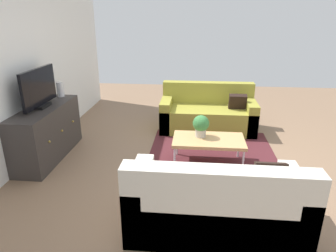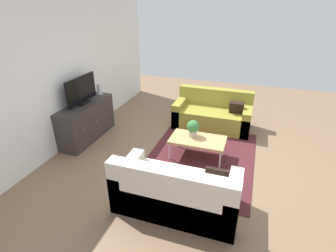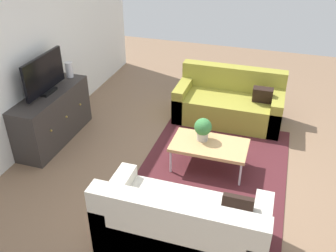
{
  "view_description": "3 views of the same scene",
  "coord_description": "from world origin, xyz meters",
  "px_view_note": "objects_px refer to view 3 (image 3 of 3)",
  "views": [
    {
      "loc": [
        -3.88,
        0.12,
        2.02
      ],
      "look_at": [
        0.0,
        0.49,
        0.56
      ],
      "focal_mm": 32.14,
      "sensor_mm": 36.0,
      "label": 1
    },
    {
      "loc": [
        -4.11,
        -0.9,
        2.69
      ],
      "look_at": [
        0.0,
        0.49,
        0.56
      ],
      "focal_mm": 28.18,
      "sensor_mm": 36.0,
      "label": 2
    },
    {
      "loc": [
        -4.01,
        -0.78,
        3.09
      ],
      "look_at": [
        0.0,
        0.49,
        0.56
      ],
      "focal_mm": 39.9,
      "sensor_mm": 36.0,
      "label": 3
    }
  ],
  "objects_px": {
    "flat_screen_tv": "(44,75)",
    "coffee_table": "(209,146)",
    "tv_console": "(53,117)",
    "glass_vase": "(69,70)",
    "couch_left_side": "(182,229)",
    "potted_plant": "(203,128)",
    "couch_right_side": "(230,103)"
  },
  "relations": [
    {
      "from": "couch_right_side",
      "to": "tv_console",
      "type": "height_order",
      "value": "couch_right_side"
    },
    {
      "from": "couch_right_side",
      "to": "flat_screen_tv",
      "type": "xyz_separation_m",
      "value": [
        -1.42,
        2.39,
        0.76
      ]
    },
    {
      "from": "flat_screen_tv",
      "to": "tv_console",
      "type": "bearing_deg",
      "value": -90.0
    },
    {
      "from": "coffee_table",
      "to": "couch_right_side",
      "type": "bearing_deg",
      "value": -1.2
    },
    {
      "from": "couch_left_side",
      "to": "tv_console",
      "type": "xyz_separation_m",
      "value": [
        1.44,
        2.37,
        0.11
      ]
    },
    {
      "from": "tv_console",
      "to": "couch_right_side",
      "type": "bearing_deg",
      "value": -59.09
    },
    {
      "from": "couch_left_side",
      "to": "couch_right_side",
      "type": "xyz_separation_m",
      "value": [
        2.86,
        0.0,
        0.0
      ]
    },
    {
      "from": "tv_console",
      "to": "glass_vase",
      "type": "distance_m",
      "value": 0.78
    },
    {
      "from": "couch_left_side",
      "to": "glass_vase",
      "type": "relative_size",
      "value": 7.19
    },
    {
      "from": "potted_plant",
      "to": "coffee_table",
      "type": "bearing_deg",
      "value": -124.11
    },
    {
      "from": "tv_console",
      "to": "flat_screen_tv",
      "type": "height_order",
      "value": "flat_screen_tv"
    },
    {
      "from": "coffee_table",
      "to": "tv_console",
      "type": "bearing_deg",
      "value": 89.7
    },
    {
      "from": "couch_left_side",
      "to": "potted_plant",
      "type": "relative_size",
      "value": 5.39
    },
    {
      "from": "coffee_table",
      "to": "potted_plant",
      "type": "height_order",
      "value": "potted_plant"
    },
    {
      "from": "couch_left_side",
      "to": "potted_plant",
      "type": "bearing_deg",
      "value": 5.46
    },
    {
      "from": "potted_plant",
      "to": "couch_right_side",
      "type": "bearing_deg",
      "value": -6.06
    },
    {
      "from": "glass_vase",
      "to": "flat_screen_tv",
      "type": "bearing_deg",
      "value": 178.07
    },
    {
      "from": "glass_vase",
      "to": "couch_left_side",
      "type": "bearing_deg",
      "value": -130.59
    },
    {
      "from": "flat_screen_tv",
      "to": "glass_vase",
      "type": "height_order",
      "value": "flat_screen_tv"
    },
    {
      "from": "glass_vase",
      "to": "potted_plant",
      "type": "bearing_deg",
      "value": -103.31
    },
    {
      "from": "tv_console",
      "to": "flat_screen_tv",
      "type": "xyz_separation_m",
      "value": [
        -0.0,
        0.02,
        0.66
      ]
    },
    {
      "from": "potted_plant",
      "to": "tv_console",
      "type": "bearing_deg",
      "value": 91.66
    },
    {
      "from": "coffee_table",
      "to": "tv_console",
      "type": "xyz_separation_m",
      "value": [
        0.01,
        2.34,
        0.03
      ]
    },
    {
      "from": "couch_right_side",
      "to": "glass_vase",
      "type": "relative_size",
      "value": 7.19
    },
    {
      "from": "potted_plant",
      "to": "couch_left_side",
      "type": "bearing_deg",
      "value": -174.54
    },
    {
      "from": "couch_left_side",
      "to": "couch_right_side",
      "type": "relative_size",
      "value": 1.0
    },
    {
      "from": "flat_screen_tv",
      "to": "coffee_table",
      "type": "bearing_deg",
      "value": -90.3
    },
    {
      "from": "potted_plant",
      "to": "flat_screen_tv",
      "type": "height_order",
      "value": "flat_screen_tv"
    },
    {
      "from": "couch_left_side",
      "to": "couch_right_side",
      "type": "height_order",
      "value": "same"
    },
    {
      "from": "couch_right_side",
      "to": "tv_console",
      "type": "relative_size",
      "value": 1.18
    },
    {
      "from": "potted_plant",
      "to": "tv_console",
      "type": "relative_size",
      "value": 0.22
    },
    {
      "from": "couch_right_side",
      "to": "potted_plant",
      "type": "bearing_deg",
      "value": 173.94
    }
  ]
}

